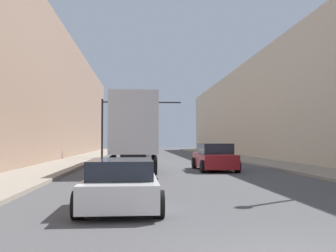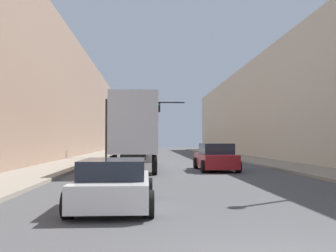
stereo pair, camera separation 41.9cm
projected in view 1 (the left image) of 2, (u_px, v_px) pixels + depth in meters
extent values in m
cube|color=gray|center=(244.00, 159.00, 35.35)|extent=(3.25, 80.00, 0.15)
cube|color=gray|center=(80.00, 159.00, 34.17)|extent=(3.25, 80.00, 0.15)
cube|color=beige|center=(290.00, 105.00, 35.92)|extent=(6.00, 80.00, 10.37)
cube|color=#997A66|center=(29.00, 92.00, 34.05)|extent=(6.00, 80.00, 12.47)
cube|color=silver|center=(135.00, 126.00, 24.18)|extent=(2.48, 11.91, 3.20)
cube|color=black|center=(135.00, 154.00, 24.11)|extent=(1.24, 11.91, 0.24)
cube|color=silver|center=(136.00, 145.00, 31.21)|extent=(2.48, 2.30, 2.81)
cylinder|color=black|center=(112.00, 165.00, 19.27)|extent=(0.25, 1.00, 1.00)
cylinder|color=black|center=(155.00, 165.00, 19.44)|extent=(0.25, 1.00, 1.00)
cylinder|color=black|center=(114.00, 164.00, 20.47)|extent=(0.25, 1.00, 1.00)
cylinder|color=black|center=(154.00, 164.00, 20.64)|extent=(0.25, 1.00, 1.00)
cylinder|color=black|center=(122.00, 156.00, 31.09)|extent=(0.25, 1.00, 1.00)
cylinder|color=black|center=(149.00, 156.00, 31.26)|extent=(0.25, 1.00, 1.00)
cube|color=silver|center=(122.00, 189.00, 10.03)|extent=(1.83, 4.20, 0.63)
cube|color=#1E232D|center=(121.00, 169.00, 9.84)|extent=(1.61, 2.31, 0.48)
cylinder|color=black|center=(93.00, 189.00, 11.34)|extent=(0.25, 0.64, 0.64)
cylinder|color=black|center=(154.00, 188.00, 11.49)|extent=(0.25, 0.64, 0.64)
cylinder|color=black|center=(78.00, 205.00, 8.45)|extent=(0.25, 0.64, 0.64)
cylinder|color=black|center=(159.00, 204.00, 8.60)|extent=(0.25, 0.64, 0.64)
cube|color=maroon|center=(214.00, 160.00, 22.42)|extent=(1.93, 4.62, 0.80)
cube|color=#1E232D|center=(215.00, 149.00, 22.21)|extent=(1.70, 2.54, 0.63)
cylinder|color=black|center=(194.00, 163.00, 23.94)|extent=(0.25, 0.70, 0.70)
cylinder|color=black|center=(224.00, 163.00, 24.09)|extent=(0.25, 0.70, 0.70)
cylinder|color=black|center=(203.00, 167.00, 20.63)|extent=(0.25, 0.70, 0.70)
cylinder|color=black|center=(237.00, 166.00, 20.78)|extent=(0.25, 0.70, 0.70)
cylinder|color=black|center=(102.00, 129.00, 36.52)|extent=(0.20, 0.20, 5.87)
cube|color=black|center=(142.00, 102.00, 36.93)|extent=(7.73, 0.12, 0.12)
cube|color=black|center=(129.00, 107.00, 36.81)|extent=(0.30, 0.24, 0.90)
sphere|color=red|center=(129.00, 107.00, 36.67)|extent=(0.18, 0.18, 0.18)
cube|color=black|center=(155.00, 108.00, 37.01)|extent=(0.30, 0.24, 0.90)
sphere|color=green|center=(155.00, 105.00, 36.88)|extent=(0.18, 0.18, 0.18)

